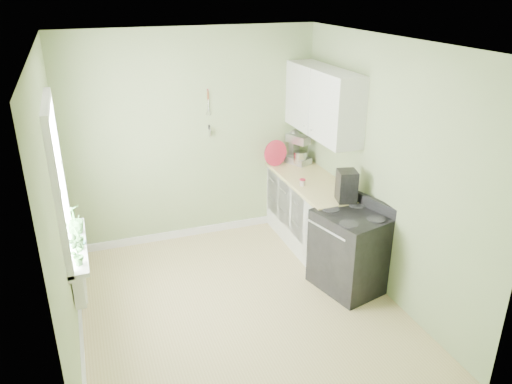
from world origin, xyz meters
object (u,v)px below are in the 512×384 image
object	(u,v)px
stove	(350,250)
kettle	(276,157)
coffee_maker	(346,187)
stand_mixer	(298,150)

from	to	relation	value
stove	kettle	world-z (taller)	kettle
stove	kettle	distance (m)	1.82
coffee_maker	kettle	bearing A→B (deg)	100.63
stove	kettle	bearing A→B (deg)	96.27
stand_mixer	kettle	world-z (taller)	stand_mixer
kettle	coffee_maker	size ratio (longest dim) A/B	0.53
stove	kettle	xyz separation A→B (m)	(-0.19, 1.73, 0.55)
stand_mixer	coffee_maker	bearing A→B (deg)	-90.74
kettle	coffee_maker	distance (m)	1.45
stand_mixer	coffee_maker	distance (m)	1.34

